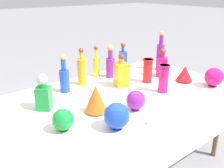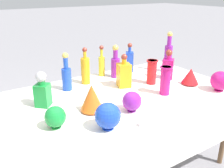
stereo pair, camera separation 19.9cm
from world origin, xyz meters
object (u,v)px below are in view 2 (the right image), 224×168
tall_bottle_4 (67,76)px  tall_bottle_2 (168,56)px  round_bowl_1 (55,117)px  round_bowl_3 (220,81)px  tall_bottle_0 (85,69)px  slender_vase_0 (165,80)px  square_decanter_3 (42,91)px  fluted_vase_1 (92,98)px  square_decanter_2 (129,60)px  tall_bottle_3 (115,64)px  square_decanter_1 (124,74)px  square_decanter_0 (168,67)px  round_bowl_0 (132,101)px  fluted_vase_0 (190,76)px  tall_bottle_1 (102,64)px  slender_vase_2 (152,71)px  round_bowl_2 (108,116)px

tall_bottle_4 → tall_bottle_2: bearing=-5.0°
round_bowl_1 → round_bowl_3: size_ratio=0.84×
tall_bottle_0 → slender_vase_0: tall_bottle_0 is taller
square_decanter_3 → round_bowl_3: size_ratio=1.57×
tall_bottle_4 → fluted_vase_1: tall_bottle_4 is taller
square_decanter_3 → tall_bottle_2: bearing=4.2°
square_decanter_2 → fluted_vase_1: 0.96m
tall_bottle_3 → square_decanter_1: (-0.08, -0.25, -0.01)m
square_decanter_0 → round_bowl_0: bearing=-152.3°
tall_bottle_0 → fluted_vase_0: (0.78, -0.53, -0.05)m
tall_bottle_1 → square_decanter_0: bearing=-39.1°
square_decanter_1 → fluted_vase_0: square_decanter_1 is taller
slender_vase_2 → fluted_vase_1: slender_vase_2 is taller
square_decanter_1 → round_bowl_3: square_decanter_1 is taller
tall_bottle_2 → square_decanter_1: size_ratio=1.40×
slender_vase_0 → round_bowl_1: bearing=-178.7°
tall_bottle_4 → square_decanter_1: size_ratio=1.11×
slender_vase_0 → round_bowl_2: slender_vase_0 is taller
tall_bottle_0 → round_bowl_3: bearing=-41.4°
tall_bottle_2 → square_decanter_0: bearing=-134.0°
square_decanter_3 → fluted_vase_1: (0.26, -0.27, -0.02)m
square_decanter_1 → round_bowl_1: size_ratio=2.07×
round_bowl_0 → tall_bottle_0: bearing=91.7°
tall_bottle_4 → fluted_vase_0: tall_bottle_4 is taller
round_bowl_0 → tall_bottle_3: bearing=65.6°
square_decanter_1 → slender_vase_2: bearing=-16.8°
slender_vase_0 → round_bowl_0: (-0.41, -0.10, -0.05)m
round_bowl_1 → round_bowl_3: (1.38, -0.17, 0.01)m
tall_bottle_3 → round_bowl_3: size_ratio=1.88×
square_decanter_3 → tall_bottle_1: bearing=26.6°
square_decanter_0 → round_bowl_2: 1.09m
square_decanter_2 → round_bowl_3: bearing=-68.7°
square_decanter_0 → square_decanter_2: square_decanter_2 is taller
square_decanter_0 → fluted_vase_0: size_ratio=1.84×
square_decanter_1 → round_bowl_2: 0.72m
square_decanter_1 → square_decanter_2: square_decanter_2 is taller
fluted_vase_0 → round_bowl_0: size_ratio=1.05×
fluted_vase_1 → tall_bottle_2: bearing=18.7°
square_decanter_0 → slender_vase_0: 0.41m
tall_bottle_2 → round_bowl_0: bearing=-148.6°
square_decanter_1 → round_bowl_1: (-0.76, -0.34, -0.04)m
tall_bottle_1 → slender_vase_0: size_ratio=1.29×
tall_bottle_2 → square_decanter_1: (-0.63, -0.10, -0.05)m
tall_bottle_0 → square_decanter_0: bearing=-22.2°
tall_bottle_3 → fluted_vase_0: tall_bottle_3 is taller
fluted_vase_1 → slender_vase_2: bearing=14.8°
tall_bottle_1 → round_bowl_2: (-0.48, -0.89, -0.03)m
slender_vase_2 → tall_bottle_1: bearing=121.6°
tall_bottle_3 → fluted_vase_1: bearing=-136.3°
slender_vase_0 → slender_vase_2: bearing=74.0°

